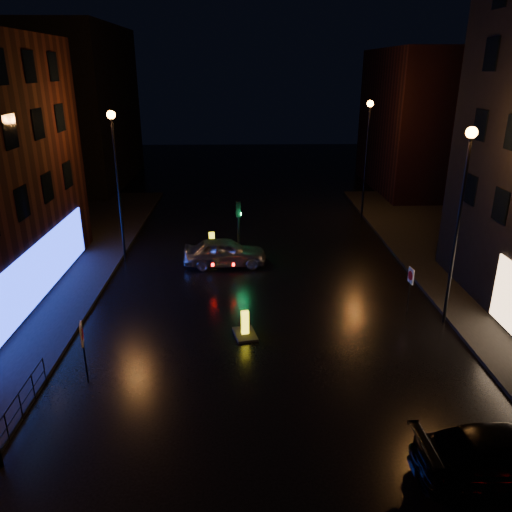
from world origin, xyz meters
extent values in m
plane|color=black|center=(0.00, 0.00, 0.00)|extent=(120.00, 120.00, 0.00)
cube|color=black|center=(-16.00, 35.00, 7.00)|extent=(8.00, 16.00, 14.00)
cube|color=black|center=(15.00, 32.00, 6.00)|extent=(8.00, 14.00, 12.00)
cylinder|color=black|center=(-7.80, 14.00, 4.00)|extent=(0.14, 0.14, 8.00)
cylinder|color=black|center=(-7.80, 14.00, 8.00)|extent=(0.20, 0.20, 0.25)
sphere|color=orange|center=(-7.80, 14.00, 8.15)|extent=(0.44, 0.44, 0.44)
cylinder|color=black|center=(7.80, 6.00, 4.00)|extent=(0.14, 0.14, 8.00)
cylinder|color=black|center=(7.80, 6.00, 8.00)|extent=(0.20, 0.20, 0.25)
sphere|color=orange|center=(7.80, 6.00, 8.15)|extent=(0.44, 0.44, 0.44)
cylinder|color=black|center=(7.80, 22.00, 4.00)|extent=(0.14, 0.14, 8.00)
cylinder|color=black|center=(7.80, 22.00, 8.00)|extent=(0.20, 0.20, 0.25)
sphere|color=orange|center=(7.80, 22.00, 8.15)|extent=(0.44, 0.44, 0.44)
cube|color=black|center=(-1.20, 14.00, 0.06)|extent=(1.40, 2.40, 0.12)
cylinder|color=black|center=(-1.20, 14.00, 1.40)|extent=(0.12, 0.12, 2.80)
cube|color=black|center=(-1.20, 14.00, 3.00)|extent=(0.28, 0.22, 0.90)
cylinder|color=#0CFF59|center=(-1.06, 14.00, 2.72)|extent=(0.05, 0.18, 0.18)
cylinder|color=black|center=(-8.00, -1.00, 0.97)|extent=(0.05, 6.00, 0.05)
cylinder|color=black|center=(-8.00, -1.00, 0.50)|extent=(0.04, 6.00, 0.04)
cylinder|color=black|center=(-8.00, -1.00, 0.50)|extent=(0.04, 0.04, 1.00)
cylinder|color=black|center=(-8.00, 2.00, 0.50)|extent=(0.04, 0.04, 1.00)
imported|color=#A3A6AB|center=(-1.98, 13.05, 0.78)|extent=(4.66, 2.03, 1.56)
imported|color=black|center=(6.12, -2.89, 0.75)|extent=(5.29, 2.37, 1.51)
cube|color=black|center=(-0.91, 5.10, 0.05)|extent=(1.11, 1.43, 0.11)
cube|color=yellow|center=(-0.91, 5.10, 0.59)|extent=(0.33, 0.25, 1.06)
cube|color=black|center=(-0.91, 5.10, 0.59)|extent=(0.32, 0.09, 0.64)
cube|color=black|center=(-2.84, 15.29, 0.06)|extent=(1.12, 1.50, 0.11)
cube|color=yellow|center=(-2.84, 15.29, 0.63)|extent=(0.35, 0.25, 1.15)
cube|color=black|center=(-2.84, 15.29, 0.63)|extent=(0.34, 0.08, 0.69)
cylinder|color=black|center=(-6.50, 1.94, 1.13)|extent=(0.06, 0.06, 2.26)
cube|color=silver|center=(-6.50, 1.94, 1.95)|extent=(0.19, 0.56, 0.77)
cylinder|color=#B20C0C|center=(-6.47, 1.95, 1.95)|extent=(0.13, 0.44, 0.45)
cylinder|color=black|center=(6.50, 7.02, 1.05)|extent=(0.06, 0.06, 2.09)
cube|color=silver|center=(6.50, 7.02, 1.81)|extent=(0.10, 0.53, 0.71)
cylinder|color=#B20C0C|center=(6.47, 7.02, 1.81)|extent=(0.06, 0.42, 0.42)
camera|label=1|loc=(-0.95, -13.18, 10.48)|focal=35.00mm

